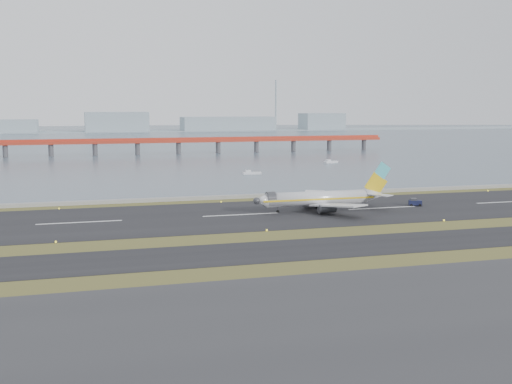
{
  "coord_description": "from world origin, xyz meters",
  "views": [
    {
      "loc": [
        -41.42,
        -126.85,
        27.47
      ],
      "look_at": [
        1.7,
        22.0,
        6.93
      ],
      "focal_mm": 45.0,
      "sensor_mm": 36.0,
      "label": 1
    }
  ],
  "objects": [
    {
      "name": "airliner",
      "position": [
        22.48,
        30.09,
        3.46
      ],
      "size": [
        38.52,
        32.89,
        12.8
      ],
      "color": "silver",
      "rests_on": "ground"
    },
    {
      "name": "apron_strip",
      "position": [
        0.0,
        -55.0,
        0.05
      ],
      "size": [
        1000.0,
        50.0,
        0.1
      ],
      "primitive_type": "cube",
      "color": "#2E2E30",
      "rests_on": "ground"
    },
    {
      "name": "seawall",
      "position": [
        0.0,
        60.0,
        0.5
      ],
      "size": [
        1000.0,
        2.5,
        1.0
      ],
      "primitive_type": "cube",
      "color": "gray",
      "rests_on": "ground"
    },
    {
      "name": "workboat_far",
      "position": [
        82.16,
        167.06,
        0.58
      ],
      "size": [
        7.94,
        4.6,
        1.84
      ],
      "rotation": [
        0.0,
        0.0,
        0.31
      ],
      "color": "silver",
      "rests_on": "ground"
    },
    {
      "name": "taxiway_strip",
      "position": [
        0.0,
        -12.0,
        0.05
      ],
      "size": [
        1000.0,
        18.0,
        0.1
      ],
      "primitive_type": "cube",
      "color": "black",
      "rests_on": "ground"
    },
    {
      "name": "ground",
      "position": [
        0.0,
        0.0,
        0.0
      ],
      "size": [
        1000.0,
        1000.0,
        0.0
      ],
      "primitive_type": "plane",
      "color": "#3D4D1B",
      "rests_on": "ground"
    },
    {
      "name": "pushback_tug",
      "position": [
        50.59,
        30.97,
        1.07
      ],
      "size": [
        3.91,
        3.01,
        2.21
      ],
      "rotation": [
        0.0,
        0.0,
        -0.35
      ],
      "color": "#121634",
      "rests_on": "ground"
    },
    {
      "name": "workboat_near",
      "position": [
        29.86,
        125.99,
        0.58
      ],
      "size": [
        7.67,
        3.02,
        1.82
      ],
      "rotation": [
        0.0,
        0.0,
        -0.09
      ],
      "color": "silver",
      "rests_on": "ground"
    },
    {
      "name": "red_pier",
      "position": [
        20.0,
        250.0,
        7.28
      ],
      "size": [
        260.0,
        5.0,
        10.2
      ],
      "color": "#B2311E",
      "rests_on": "ground"
    },
    {
      "name": "bay_water",
      "position": [
        0.0,
        460.0,
        0.0
      ],
      "size": [
        1400.0,
        800.0,
        1.3
      ],
      "primitive_type": "cube",
      "color": "#42505E",
      "rests_on": "ground"
    },
    {
      "name": "runway_strip",
      "position": [
        0.0,
        30.0,
        0.05
      ],
      "size": [
        1000.0,
        45.0,
        0.1
      ],
      "primitive_type": "cube",
      "color": "black",
      "rests_on": "ground"
    },
    {
      "name": "far_shoreline",
      "position": [
        13.62,
        620.0,
        6.07
      ],
      "size": [
        1400.0,
        80.0,
        60.5
      ],
      "color": "#90A1AA",
      "rests_on": "ground"
    }
  ]
}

